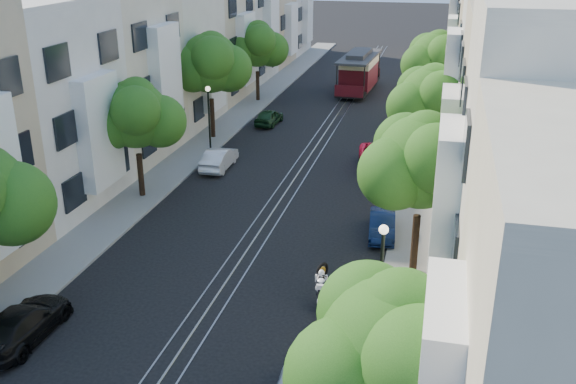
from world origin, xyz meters
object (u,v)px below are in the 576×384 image
Objects in this scene: tree_e_c at (432,101)px; tree_w_b at (136,116)px; parked_car_e_mid at (382,225)px; parked_car_e_far at (378,158)px; parked_car_w_near at (23,323)px; tree_e_a at (396,357)px; sportbike_rider at (321,286)px; parked_car_w_mid at (219,158)px; tree_e_b at (423,164)px; lamp_west at (209,109)px; tree_w_d at (258,46)px; tree_e_d at (437,61)px; parked_car_w_far at (269,117)px; cable_car at (359,70)px; lamp_east at (382,265)px; tree_w_c at (211,64)px.

tree_e_c is 1.04× the size of tree_w_b.
parked_car_e_far reaches higher than parked_car_e_mid.
tree_e_c reaches higher than parked_car_w_near.
tree_e_a reaches higher than parked_car_e_mid.
sportbike_rider is at bearing -109.09° from parked_car_e_mid.
parked_car_w_mid is (-9.16, -2.17, -0.04)m from parked_car_e_far.
lamp_west is at bearing 136.15° from tree_e_b.
tree_e_a reaches higher than parked_car_e_far.
tree_e_c is 1.00× the size of tree_w_d.
parked_car_e_far is at bearing -106.71° from tree_e_d.
tree_e_a is 22.28m from tree_w_b.
tree_w_d reaches higher than parked_car_w_far.
cable_car is at bearing 107.41° from tree_e_c.
parked_car_w_mid is 9.99m from parked_car_w_far.
parked_car_w_far is at bearing 130.53° from parked_car_e_far.
tree_w_d is 8.29m from parked_car_w_far.
tree_e_a is 0.94× the size of tree_e_b.
cable_car is at bearing -104.26° from parked_car_w_mid.
tree_w_b is 3.40× the size of sportbike_rider.
tree_w_d reaches higher than lamp_east.
lamp_west reaches higher than parked_car_w_near.
tree_e_c is at bearing 90.00° from tree_e_a.
tree_e_d reaches higher than tree_e_b.
sportbike_rider is (-3.26, -14.25, -3.80)m from tree_e_c.
lamp_east is (-0.96, -4.98, -1.89)m from tree_e_b.
tree_e_d is at bearing 90.00° from tree_e_c.
tree_w_d is at bearing 112.80° from lamp_east.
cable_car is (-6.76, 21.56, -2.68)m from tree_e_c.
parked_car_w_near is (-9.43, -4.58, -0.18)m from sportbike_rider.
tree_e_a is 1.68× the size of parked_car_w_mid.
parked_car_w_far is at bearing 109.86° from tree_e_a.
parked_car_e_far is (-2.86, -9.53, -4.21)m from tree_e_d.
parked_car_e_far is at bearing -75.88° from cable_car.
lamp_west is at bearing 79.26° from parked_car_w_far.
tree_e_c reaches higher than parked_car_w_far.
tree_e_b is 13.43m from parked_car_e_far.
tree_e_d is at bearing 33.50° from lamp_west.
tree_e_a is 10.01m from sportbike_rider.
tree_w_c is 3.81m from lamp_west.
tree_e_a is at bearing -77.51° from sportbike_rider.
sportbike_rider is (-3.26, -25.25, -4.07)m from tree_e_d.
parked_car_e_far is at bearing 80.59° from sportbike_rider.
parked_car_w_mid is at bearing -174.55° from parked_car_e_far.
parked_car_e_mid is at bearing 144.80° from parked_car_w_mid.
tree_w_d is at bearing -140.81° from cable_car.
cable_car is at bearing 87.62° from sportbike_rider.
parked_car_e_mid is at bearing 117.03° from tree_e_b.
tree_w_d is 1.97× the size of parked_car_e_mid.
parked_car_e_mid is (-1.66, -18.74, -4.32)m from tree_e_d.
tree_e_a is 1.00× the size of tree_w_b.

